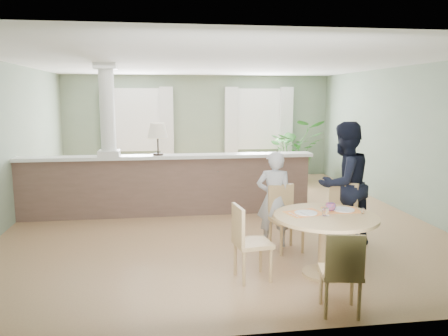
{
  "coord_description": "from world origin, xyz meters",
  "views": [
    {
      "loc": [
        -0.96,
        -7.59,
        2.12
      ],
      "look_at": [
        -0.03,
        -1.0,
        1.05
      ],
      "focal_mm": 35.0,
      "sensor_mm": 36.0,
      "label": 1
    }
  ],
  "objects": [
    {
      "name": "ground",
      "position": [
        0.0,
        0.0,
        0.0
      ],
      "size": [
        8.0,
        8.0,
        0.0
      ],
      "primitive_type": "plane",
      "color": "tan",
      "rests_on": "ground"
    },
    {
      "name": "room_shell",
      "position": [
        -0.03,
        0.63,
        1.81
      ],
      "size": [
        7.02,
        8.02,
        2.71
      ],
      "color": "gray",
      "rests_on": "ground"
    },
    {
      "name": "pony_wall",
      "position": [
        -0.99,
        0.2,
        0.71
      ],
      "size": [
        5.32,
        0.38,
        2.7
      ],
      "color": "brown",
      "rests_on": "ground"
    },
    {
      "name": "sofa",
      "position": [
        0.36,
        1.76,
        0.42
      ],
      "size": [
        3.06,
        1.87,
        0.84
      ],
      "primitive_type": "imported",
      "rotation": [
        0.0,
        0.0,
        -0.28
      ],
      "color": "#8B664C",
      "rests_on": "ground"
    },
    {
      "name": "houseplant",
      "position": [
        2.4,
        3.16,
        0.79
      ],
      "size": [
        1.43,
        1.24,
        1.58
      ],
      "primitive_type": "imported",
      "rotation": [
        0.0,
        0.0,
        0.0
      ],
      "color": "#326A2A",
      "rests_on": "ground"
    },
    {
      "name": "dining_table",
      "position": [
        0.93,
        -2.79,
        0.59
      ],
      "size": [
        1.23,
        1.23,
        0.84
      ],
      "rotation": [
        0.0,
        0.0,
        0.26
      ],
      "color": "tan",
      "rests_on": "ground"
    },
    {
      "name": "chair_far_boy",
      "position": [
        0.71,
        -1.83,
        0.5
      ],
      "size": [
        0.49,
        0.49,
        0.91
      ],
      "rotation": [
        0.0,
        0.0,
        0.21
      ],
      "color": "tan",
      "rests_on": "ground"
    },
    {
      "name": "chair_far_man",
      "position": [
        1.45,
        -1.99,
        0.53
      ],
      "size": [
        0.61,
        0.61,
        0.96
      ],
      "rotation": [
        0.0,
        0.0,
        -0.75
      ],
      "color": "tan",
      "rests_on": "ground"
    },
    {
      "name": "chair_near",
      "position": [
        0.73,
        -3.77,
        0.47
      ],
      "size": [
        0.46,
        0.46,
        0.86
      ],
      "rotation": [
        0.0,
        0.0,
        2.94
      ],
      "color": "tan",
      "rests_on": "ground"
    },
    {
      "name": "chair_side",
      "position": [
        -0.01,
        -2.79,
        0.49
      ],
      "size": [
        0.46,
        0.46,
        0.9
      ],
      "rotation": [
        0.0,
        0.0,
        1.71
      ],
      "color": "tan",
      "rests_on": "ground"
    },
    {
      "name": "child_person",
      "position": [
        0.6,
        -1.67,
        0.69
      ],
      "size": [
        0.56,
        0.43,
        1.38
      ],
      "primitive_type": "imported",
      "rotation": [
        0.0,
        0.0,
        2.94
      ],
      "color": "#A8A8AD",
      "rests_on": "ground"
    },
    {
      "name": "man_person",
      "position": [
        1.59,
        -1.77,
        0.9
      ],
      "size": [
        1.07,
        0.96,
        1.79
      ],
      "primitive_type": "imported",
      "rotation": [
        0.0,
        0.0,
        3.54
      ],
      "color": "black",
      "rests_on": "ground"
    }
  ]
}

